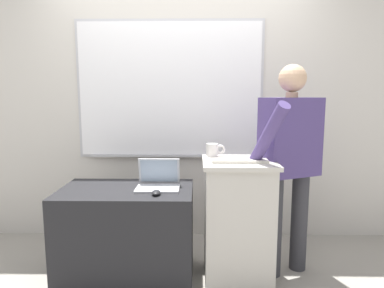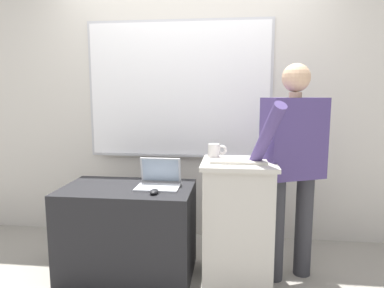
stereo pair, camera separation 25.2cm
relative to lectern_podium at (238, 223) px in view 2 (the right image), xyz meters
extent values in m
cube|color=beige|center=(-0.46, 0.90, 1.00)|extent=(6.40, 0.12, 2.94)
cube|color=#B7B7BC|center=(-0.57, 0.83, 0.98)|extent=(1.76, 0.02, 1.30)
cube|color=white|center=(-0.57, 0.83, 0.98)|extent=(1.71, 0.02, 1.25)
cube|color=#B7B7BC|center=(-0.57, 0.81, 0.35)|extent=(1.54, 0.04, 0.02)
cube|color=#BCB7AD|center=(0.00, 0.00, -0.02)|extent=(0.49, 0.46, 0.90)
cube|color=#BCB7AD|center=(0.00, 0.00, 0.45)|extent=(0.53, 0.50, 0.03)
cube|color=black|center=(-0.84, 0.01, -0.11)|extent=(0.99, 0.60, 0.71)
cylinder|color=#333338|center=(0.29, 0.07, -0.07)|extent=(0.13, 0.13, 0.79)
cylinder|color=#333338|center=(0.51, 0.17, -0.07)|extent=(0.13, 0.13, 0.79)
cube|color=#473870|center=(0.40, 0.12, 0.62)|extent=(0.50, 0.38, 0.59)
cylinder|color=tan|center=(0.40, 0.12, 0.94)|extent=(0.09, 0.09, 0.04)
sphere|color=tan|center=(0.40, 0.12, 1.06)|extent=(0.20, 0.20, 0.20)
cylinder|color=#473870|center=(0.17, -0.15, 0.65)|extent=(0.24, 0.41, 0.49)
cylinder|color=#473870|center=(0.63, 0.22, 0.59)|extent=(0.08, 0.08, 0.56)
cube|color=#B7BABF|center=(-0.60, -0.01, 0.25)|extent=(0.32, 0.21, 0.01)
cube|color=#B7BABF|center=(-0.60, 0.12, 0.35)|extent=(0.31, 0.05, 0.20)
cube|color=#8C9EB2|center=(-0.60, 0.11, 0.36)|extent=(0.28, 0.04, 0.18)
cube|color=beige|center=(0.00, -0.06, 0.47)|extent=(0.40, 0.12, 0.02)
ellipsoid|color=black|center=(-0.59, -0.15, 0.26)|extent=(0.06, 0.10, 0.03)
cylinder|color=silver|center=(-0.19, 0.17, 0.51)|extent=(0.09, 0.09, 0.10)
torus|color=silver|center=(-0.13, 0.17, 0.52)|extent=(0.08, 0.02, 0.08)
camera|label=1|loc=(-0.31, -2.45, 0.94)|focal=32.00mm
camera|label=2|loc=(-0.06, -2.44, 0.94)|focal=32.00mm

